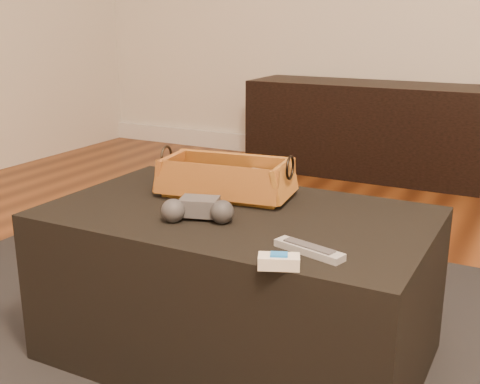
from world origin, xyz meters
The scene contains 10 objects.
baseboard centered at (0.00, 2.73, 0.06)m, with size 5.00×0.04×0.12m, color white.
media_cabinet centered at (-0.45, 2.51, 0.27)m, with size 1.40×0.45×0.55m, color black.
area_rug centered at (-0.17, 0.28, 0.01)m, with size 2.60×2.00×0.01m, color black.
ottoman centered at (-0.17, 0.33, 0.22)m, with size 1.00×0.60×0.42m, color black.
tv_remote centered at (-0.28, 0.43, 0.46)m, with size 0.20×0.04×0.02m, color black.
cloth_bundle centered at (-0.17, 0.48, 0.47)m, with size 0.10×0.07×0.06m, color tan.
wicker_basket centered at (-0.26, 0.44, 0.48)m, with size 0.40×0.24×0.13m.
game_controller centered at (-0.22, 0.22, 0.46)m, with size 0.19×0.14×0.06m.
silver_remote centered at (0.11, 0.14, 0.44)m, with size 0.17×0.08×0.02m.
cream_gadget centered at (0.08, 0.04, 0.45)m, with size 0.09×0.07×0.03m.
Camera 1 is at (0.54, -1.00, 0.92)m, focal length 45.00 mm.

